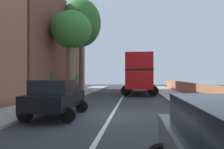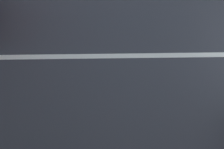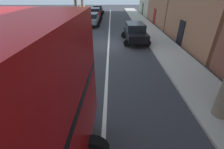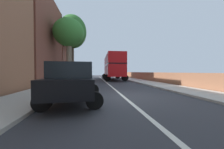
# 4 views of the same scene
# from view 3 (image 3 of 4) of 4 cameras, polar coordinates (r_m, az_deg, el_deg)

# --- Properties ---
(ground_plane) EXTENTS (84.00, 84.00, 0.00)m
(ground_plane) POSITION_cam_3_polar(r_m,az_deg,el_deg) (14.44, -1.28, 11.24)
(ground_plane) COLOR #333338
(road_centre_line) EXTENTS (0.16, 54.00, 0.01)m
(road_centre_line) POSITION_cam_3_polar(r_m,az_deg,el_deg) (14.44, -1.28, 11.25)
(road_centre_line) COLOR silver
(road_centre_line) RESTS_ON ground
(sidewalk_left) EXTENTS (2.60, 60.00, 0.12)m
(sidewalk_left) POSITION_cam_3_polar(r_m,az_deg,el_deg) (15.14, 17.96, 10.93)
(sidewalk_left) COLOR #B2ADA3
(sidewalk_left) RESTS_ON ground
(sidewalk_right) EXTENTS (2.60, 60.00, 0.12)m
(sidewalk_right) POSITION_cam_3_polar(r_m,az_deg,el_deg) (15.32, -20.27, 10.76)
(sidewalk_right) COLOR #B2ADA3
(sidewalk_right) RESTS_ON ground
(boundary_wall_right) EXTENTS (0.36, 54.00, 1.28)m
(boundary_wall_right) POSITION_cam_3_polar(r_m,az_deg,el_deg) (15.77, -26.06, 12.32)
(boundary_wall_right) COLOR #9E6647
(boundary_wall_right) RESTS_ON ground
(parked_car_red_right_0) EXTENTS (2.55, 4.47, 1.75)m
(parked_car_red_right_0) POSITION_cam_3_polar(r_m,az_deg,el_deg) (27.81, -6.35, 21.86)
(parked_car_red_right_0) COLOR #AD1919
(parked_car_red_right_0) RESTS_ON ground
(parked_car_black_left_1) EXTENTS (2.48, 4.47, 1.72)m
(parked_car_black_left_1) POSITION_cam_3_polar(r_m,az_deg,el_deg) (15.11, 8.62, 15.55)
(parked_car_black_left_1) COLOR black
(parked_car_black_left_1) RESTS_ON ground
(parked_car_black_right_2) EXTENTS (2.56, 4.15, 1.71)m
(parked_car_black_right_2) POSITION_cam_3_polar(r_m,az_deg,el_deg) (33.19, -5.38, 23.04)
(parked_car_black_right_2) COLOR black
(parked_car_black_right_2) RESTS_ON ground
(parked_car_grey_right_3) EXTENTS (2.50, 4.58, 1.61)m
(parked_car_grey_right_3) POSITION_cam_3_polar(r_m,az_deg,el_deg) (22.64, -7.66, 19.98)
(parked_car_grey_right_3) COLOR slate
(parked_car_grey_right_3) RESTS_ON ground
(litter_bin_right) EXTENTS (0.55, 0.55, 1.10)m
(litter_bin_right) POSITION_cam_3_polar(r_m,az_deg,el_deg) (25.75, -13.49, 20.02)
(litter_bin_right) COLOR black
(litter_bin_right) RESTS_ON sidewalk_right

